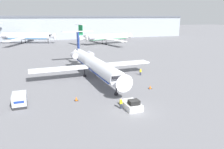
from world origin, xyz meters
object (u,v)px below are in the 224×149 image
object	(u,v)px
traffic_cone_right	(150,87)
airplane_parked_far_left	(105,37)
worker_by_wing	(140,72)
airplane_parked_far_right	(25,36)
traffic_cone_left	(76,99)
airplane_main	(94,64)
worker_near_tug	(121,103)
luggage_cart	(20,100)
pushback_tug	(132,105)

from	to	relation	value
traffic_cone_right	airplane_parked_far_left	bearing A→B (deg)	79.01
worker_by_wing	airplane_parked_far_right	distance (m)	85.91
worker_by_wing	airplane_parked_far_right	bearing A→B (deg)	109.49
traffic_cone_left	airplane_parked_far_left	size ratio (longest dim) A/B	0.02
airplane_main	airplane_parked_far_right	xyz separation A→B (m)	(-17.44, 78.43, 0.53)
worker_near_tug	traffic_cone_left	distance (m)	8.30
airplane_main	traffic_cone_left	world-z (taller)	airplane_main
luggage_cart	worker_near_tug	size ratio (longest dim) A/B	2.02
airplane_main	airplane_parked_far_left	bearing A→B (deg)	69.56
luggage_cart	traffic_cone_right	size ratio (longest dim) A/B	5.03
worker_by_wing	traffic_cone_left	bearing A→B (deg)	-147.45
traffic_cone_right	airplane_parked_far_left	size ratio (longest dim) A/B	0.02
worker_by_wing	airplane_parked_far_left	xyz separation A→B (m)	(11.26, 62.80, 2.77)
airplane_main	worker_by_wing	bearing A→B (deg)	-12.62
luggage_cart	traffic_cone_left	size ratio (longest dim) A/B	4.66
pushback_tug	airplane_parked_far_right	distance (m)	100.40
pushback_tug	worker_by_wing	distance (m)	20.64
worker_by_wing	airplane_parked_far_right	size ratio (longest dim) A/B	0.04
pushback_tug	luggage_cart	xyz separation A→B (m)	(-16.66, 6.98, 0.45)
airplane_main	worker_near_tug	world-z (taller)	airplane_main
worker_near_tug	airplane_parked_far_left	world-z (taller)	airplane_parked_far_left
luggage_cart	worker_near_tug	distance (m)	16.39
airplane_parked_far_left	airplane_parked_far_right	distance (m)	43.84
airplane_main	airplane_parked_far_right	bearing A→B (deg)	102.54
traffic_cone_left	airplane_parked_far_right	size ratio (longest dim) A/B	0.02
luggage_cart	traffic_cone_right	xyz separation A→B (m)	(24.28, 0.69, -0.75)
worker_near_tug	traffic_cone_left	size ratio (longest dim) A/B	2.31
traffic_cone_right	airplane_parked_far_right	xyz separation A→B (m)	(-25.75, 91.02, 3.47)
traffic_cone_left	traffic_cone_right	size ratio (longest dim) A/B	1.08
luggage_cart	airplane_parked_far_left	distance (m)	83.05
worker_near_tug	traffic_cone_right	world-z (taller)	worker_near_tug
luggage_cart	worker_by_wing	xyz separation A→B (m)	(27.18, 10.77, -0.18)
airplane_main	worker_near_tug	distance (m)	19.95
worker_near_tug	airplane_parked_far_right	xyz separation A→B (m)	(-16.51, 98.22, 2.89)
worker_by_wing	traffic_cone_right	xyz separation A→B (m)	(-2.90, -10.08, -0.57)
worker_by_wing	worker_near_tug	bearing A→B (deg)	-125.08
worker_near_tug	worker_by_wing	bearing A→B (deg)	54.92
worker_near_tug	airplane_parked_far_left	distance (m)	83.48
airplane_parked_far_right	luggage_cart	bearing A→B (deg)	-89.08
pushback_tug	traffic_cone_left	size ratio (longest dim) A/B	5.30
luggage_cart	airplane_parked_far_left	world-z (taller)	airplane_parked_far_left
airplane_main	worker_by_wing	size ratio (longest dim) A/B	20.06
worker_by_wing	airplane_parked_far_right	world-z (taller)	airplane_parked_far_right
airplane_main	traffic_cone_left	size ratio (longest dim) A/B	46.04
airplane_parked_far_left	traffic_cone_right	bearing A→B (deg)	-100.99
pushback_tug	worker_near_tug	size ratio (longest dim) A/B	2.29
traffic_cone_right	airplane_parked_far_right	world-z (taller)	airplane_parked_far_right
luggage_cart	airplane_parked_far_right	distance (m)	91.76
traffic_cone_right	airplane_parked_far_right	distance (m)	94.66
pushback_tug	traffic_cone_left	world-z (taller)	pushback_tug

